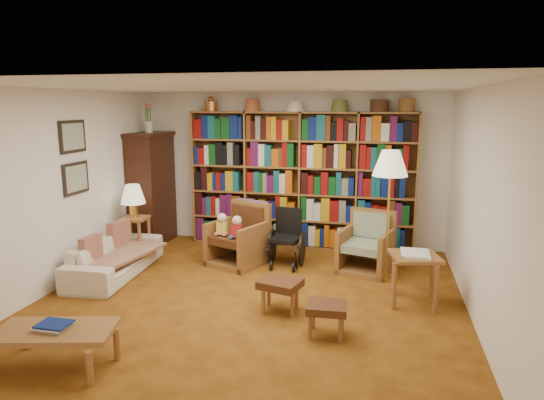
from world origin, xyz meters
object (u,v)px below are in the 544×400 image
(footstool_a, at_px, (280,286))
(footstool_b, at_px, (327,310))
(floor_lamp, at_px, (390,169))
(side_table_papers, at_px, (415,263))
(armchair_sage, at_px, (366,248))
(sofa, at_px, (115,257))
(side_table_lamp, at_px, (135,229))
(coffee_table, at_px, (55,333))
(armchair_leather, at_px, (239,238))
(wheelchair, at_px, (287,239))

(footstool_a, height_order, footstool_b, footstool_a)
(floor_lamp, distance_m, side_table_papers, 1.32)
(armchair_sage, height_order, footstool_a, armchair_sage)
(armchair_sage, bearing_deg, footstool_b, -98.25)
(sofa, height_order, floor_lamp, floor_lamp)
(side_table_lamp, xyz_separation_m, side_table_papers, (4.05, -0.87, 0.05))
(floor_lamp, bearing_deg, coffee_table, -134.13)
(armchair_leather, height_order, wheelchair, armchair_leather)
(wheelchair, bearing_deg, coffee_table, -114.37)
(floor_lamp, xyz_separation_m, coffee_table, (-2.88, -2.97, -1.18))
(side_table_lamp, height_order, footstool_b, side_table_lamp)
(side_table_lamp, relative_size, coffee_table, 0.57)
(wheelchair, bearing_deg, side_table_lamp, -174.84)
(side_table_lamp, distance_m, wheelchair, 2.33)
(armchair_leather, xyz_separation_m, side_table_papers, (2.43, -1.01, 0.13))
(wheelchair, height_order, floor_lamp, floor_lamp)
(armchair_sage, bearing_deg, sofa, -163.54)
(armchair_leather, distance_m, armchair_sage, 1.84)
(armchair_sage, bearing_deg, coffee_table, -128.55)
(side_table_lamp, height_order, armchair_leather, armchair_leather)
(side_table_papers, relative_size, footstool_b, 1.50)
(wheelchair, xyz_separation_m, footstool_a, (0.25, -1.65, -0.07))
(armchair_sage, relative_size, footstool_a, 1.66)
(sofa, xyz_separation_m, wheelchair, (2.22, 0.96, 0.12))
(sofa, xyz_separation_m, footstool_b, (3.04, -1.15, 0.02))
(sofa, bearing_deg, footstool_a, -108.97)
(sofa, relative_size, wheelchair, 2.11)
(armchair_sage, relative_size, coffee_table, 0.77)
(footstool_b, bearing_deg, coffee_table, -153.87)
(wheelchair, bearing_deg, side_table_papers, -32.01)
(footstool_a, relative_size, coffee_table, 0.46)
(sofa, relative_size, footstool_b, 4.14)
(armchair_sage, distance_m, footstool_b, 2.16)
(floor_lamp, bearing_deg, side_table_lamp, 179.06)
(side_table_lamp, height_order, wheelchair, wheelchair)
(wheelchair, relative_size, footstool_a, 1.58)
(floor_lamp, bearing_deg, armchair_sage, 133.20)
(floor_lamp, bearing_deg, wheelchair, 169.14)
(armchair_sage, height_order, coffee_table, armchair_sage)
(sofa, xyz_separation_m, footstool_a, (2.46, -0.68, 0.05))
(wheelchair, distance_m, footstool_a, 1.67)
(side_table_lamp, distance_m, armchair_leather, 1.62)
(sofa, height_order, side_table_lamp, side_table_lamp)
(sofa, xyz_separation_m, floor_lamp, (3.63, 0.69, 1.24))
(sofa, height_order, footstool_b, sofa)
(side_table_lamp, relative_size, floor_lamp, 0.37)
(footstool_b, bearing_deg, armchair_sage, 81.75)
(floor_lamp, height_order, side_table_papers, floor_lamp)
(footstool_b, bearing_deg, armchair_leather, 126.77)
(side_table_papers, height_order, footstool_a, side_table_papers)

